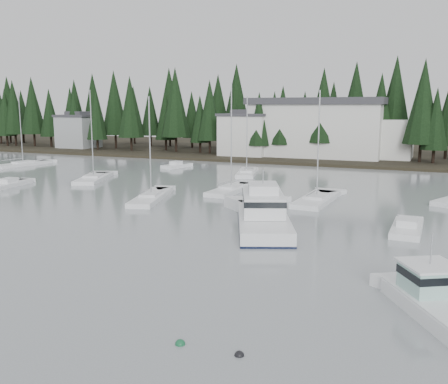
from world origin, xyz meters
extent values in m
cube|color=black|center=(0.00, 97.00, 0.00)|extent=(240.00, 54.00, 1.00)
cube|color=silver|center=(-18.00, 79.00, 4.25)|extent=(9.00, 7.00, 7.50)
cube|color=#38383D|center=(-18.00, 79.00, 8.25)|extent=(9.54, 7.42, 0.50)
cube|color=#38383D|center=(-18.00, 79.00, 8.85)|extent=(4.95, 3.85, 0.80)
cube|color=#999EA0|center=(-60.00, 81.00, 4.00)|extent=(8.00, 7.00, 7.00)
cube|color=#38383D|center=(-60.00, 81.00, 7.75)|extent=(8.48, 7.42, 0.50)
cube|color=#38383D|center=(-60.00, 81.00, 8.35)|extent=(4.40, 3.85, 0.80)
cube|color=silver|center=(-5.00, 82.00, 5.50)|extent=(24.00, 10.00, 10.00)
cube|color=#38383D|center=(-5.00, 82.00, 10.80)|extent=(25.00, 11.00, 1.20)
cube|color=silver|center=(7.00, 84.00, 4.00)|extent=(10.00, 8.00, 7.00)
cube|color=white|center=(4.00, 26.56, 0.17)|extent=(8.47, 13.15, 1.84)
cube|color=black|center=(4.00, 26.56, 0.03)|extent=(8.54, 13.22, 0.25)
cube|color=white|center=(3.76, 27.14, 1.95)|extent=(5.49, 7.29, 1.66)
cube|color=black|center=(3.76, 27.14, 2.35)|extent=(5.58, 7.38, 0.46)
cube|color=white|center=(3.76, 27.14, 3.15)|extent=(3.43, 3.93, 0.75)
cylinder|color=#A5A8AD|center=(3.76, 27.14, 4.07)|extent=(0.10, 0.10, 1.26)
cube|color=white|center=(17.65, 12.85, 0.10)|extent=(6.27, 7.98, 1.25)
cube|color=white|center=(17.65, 12.85, 0.77)|extent=(6.14, 7.82, 0.12)
cube|color=#9CCCC2|center=(16.85, 14.17, 1.44)|extent=(3.08, 3.12, 1.35)
cube|color=white|center=(16.85, 14.17, 2.16)|extent=(3.47, 3.52, 0.12)
cube|color=black|center=(16.85, 14.17, 1.71)|extent=(3.15, 3.18, 0.38)
cylinder|color=#A5A8AD|center=(16.85, 14.17, 2.98)|extent=(0.08, 0.08, 1.54)
cube|color=white|center=(-8.80, 55.90, -0.03)|extent=(4.79, 8.89, 1.05)
cube|color=white|center=(-8.80, 55.90, 0.62)|extent=(2.49, 3.27, 0.30)
cylinder|color=#A5A8AD|center=(-8.80, 55.90, 5.89)|extent=(0.14, 0.14, 10.78)
cube|color=white|center=(-5.16, 41.56, -0.03)|extent=(2.82, 9.25, 1.05)
cube|color=white|center=(-5.16, 41.56, 0.62)|extent=(1.88, 3.17, 0.30)
cylinder|color=#A5A8AD|center=(-5.16, 41.56, 6.56)|extent=(0.14, 0.14, 12.12)
cube|color=white|center=(-47.37, 51.63, -0.03)|extent=(3.15, 10.46, 1.05)
cube|color=white|center=(-47.37, 51.63, 0.62)|extent=(1.95, 3.62, 0.30)
cylinder|color=#A5A8AD|center=(-47.37, 51.63, 6.31)|extent=(0.14, 0.14, 11.62)
cube|color=white|center=(-25.70, 42.66, -0.03)|extent=(6.31, 10.10, 1.05)
cube|color=white|center=(-25.70, 42.66, 0.62)|extent=(3.11, 3.82, 0.30)
cylinder|color=#A5A8AD|center=(-25.70, 42.66, 6.21)|extent=(0.14, 0.14, 11.42)
cube|color=white|center=(5.40, 39.31, -0.03)|extent=(3.18, 9.87, 1.05)
cube|color=white|center=(5.40, 39.31, 0.62)|extent=(2.13, 3.38, 0.30)
cylinder|color=#A5A8AD|center=(5.40, 39.31, 5.94)|extent=(0.14, 0.14, 10.88)
cube|color=white|center=(-11.06, 33.65, -0.03)|extent=(5.44, 10.74, 1.05)
cube|color=white|center=(-11.06, 33.65, 0.62)|extent=(2.69, 3.91, 0.30)
cylinder|color=#A5A8AD|center=(-11.06, 33.65, 5.64)|extent=(0.14, 0.14, 10.28)
cube|color=white|center=(-31.96, 34.04, 0.05)|extent=(3.46, 7.22, 0.90)
cube|color=white|center=(-31.96, 34.04, 0.75)|extent=(1.88, 2.46, 0.55)
cube|color=white|center=(14.86, 29.85, 0.05)|extent=(2.21, 6.48, 0.90)
cube|color=white|center=(14.86, 29.85, 0.75)|extent=(1.50, 2.08, 0.55)
cube|color=white|center=(-22.56, 59.67, 0.05)|extent=(3.19, 5.49, 0.90)
cube|color=white|center=(-22.56, 59.67, 0.75)|extent=(1.80, 1.92, 0.55)
sphere|color=#145933|center=(7.63, 5.90, 0.00)|extent=(0.43, 0.43, 0.43)
sphere|color=black|center=(10.23, 6.01, 0.00)|extent=(0.39, 0.39, 0.39)
camera|label=1|loc=(17.04, -10.98, 9.67)|focal=40.00mm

